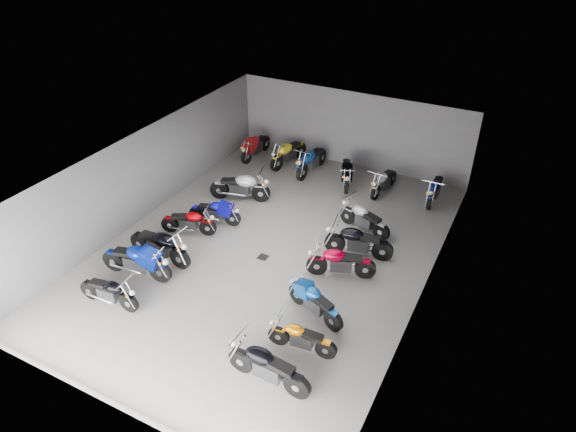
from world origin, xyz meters
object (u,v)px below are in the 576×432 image
at_px(motorcycle_left_f, 241,187).
at_px(motorcycle_back_b, 288,153).
at_px(motorcycle_left_b, 137,261).
at_px(motorcycle_back_f, 435,189).
at_px(drain_grate, 263,257).
at_px(motorcycle_left_e, 215,212).
at_px(motorcycle_back_c, 311,160).
at_px(motorcycle_right_e, 358,242).
at_px(motorcycle_right_b, 301,338).
at_px(motorcycle_right_d, 340,262).
at_px(motorcycle_left_d, 189,222).
at_px(motorcycle_right_c, 314,301).
at_px(motorcycle_left_c, 160,245).
at_px(motorcycle_back_e, 384,181).
at_px(motorcycle_right_f, 364,219).
at_px(motorcycle_right_a, 267,367).
at_px(motorcycle_left_a, 109,292).
at_px(motorcycle_back_d, 347,172).
at_px(motorcycle_back_a, 255,146).

distance_m(motorcycle_left_f, motorcycle_back_b, 3.48).
bearing_deg(motorcycle_left_b, motorcycle_back_f, 134.00).
relative_size(drain_grate, motorcycle_left_e, 0.17).
bearing_deg(motorcycle_back_c, motorcycle_right_e, 133.66).
bearing_deg(motorcycle_back_f, motorcycle_left_f, 25.70).
height_order(motorcycle_right_b, motorcycle_right_d, motorcycle_right_d).
distance_m(motorcycle_left_d, motorcycle_right_c, 5.73).
xyz_separation_m(drain_grate, motorcycle_left_c, (-2.80, -1.60, 0.56)).
bearing_deg(motorcycle_right_e, motorcycle_right_b, 171.05).
height_order(motorcycle_left_b, motorcycle_back_e, motorcycle_left_b).
bearing_deg(motorcycle_back_c, motorcycle_left_d, 77.32).
xyz_separation_m(motorcycle_left_e, motorcycle_right_e, (5.13, 0.49, 0.08)).
bearing_deg(motorcycle_back_c, motorcycle_right_b, 117.59).
bearing_deg(motorcycle_left_c, motorcycle_left_d, -173.46).
xyz_separation_m(motorcycle_left_b, motorcycle_left_f, (0.37, 5.33, -0.01)).
xyz_separation_m(motorcycle_left_e, motorcycle_right_b, (5.29, -3.98, -0.02)).
distance_m(drain_grate, motorcycle_left_b, 3.91).
bearing_deg(motorcycle_right_f, motorcycle_right_a, -160.79).
distance_m(motorcycle_left_c, motorcycle_right_b, 5.79).
bearing_deg(motorcycle_back_f, motorcycle_right_e, 72.60).
relative_size(motorcycle_left_c, motorcycle_back_c, 1.01).
bearing_deg(motorcycle_back_e, drain_grate, 78.05).
bearing_deg(motorcycle_right_d, motorcycle_right_b, 164.15).
bearing_deg(motorcycle_right_c, motorcycle_right_b, -148.32).
height_order(motorcycle_left_d, motorcycle_right_f, motorcycle_right_f).
relative_size(motorcycle_back_e, motorcycle_back_f, 0.98).
height_order(drain_grate, motorcycle_right_e, motorcycle_right_e).
bearing_deg(motorcycle_left_f, motorcycle_left_c, -21.04).
distance_m(motorcycle_right_b, motorcycle_back_f, 9.15).
xyz_separation_m(motorcycle_left_e, motorcycle_right_c, (5.05, -2.65, 0.03)).
bearing_deg(motorcycle_left_e, motorcycle_right_e, 82.30).
xyz_separation_m(motorcycle_left_a, motorcycle_back_d, (3.30, 9.69, 0.05)).
bearing_deg(motorcycle_left_b, motorcycle_right_b, 78.30).
bearing_deg(motorcycle_right_d, motorcycle_right_e, -25.67).
height_order(motorcycle_left_e, motorcycle_back_b, motorcycle_back_b).
relative_size(motorcycle_left_a, motorcycle_left_b, 0.84).
bearing_deg(motorcycle_back_f, motorcycle_right_b, 81.54).
distance_m(motorcycle_right_f, motorcycle_back_f, 3.58).
bearing_deg(motorcycle_left_d, motorcycle_left_b, -18.33).
relative_size(drain_grate, motorcycle_right_b, 0.17).
bearing_deg(motorcycle_right_e, motorcycle_left_e, 84.35).
bearing_deg(motorcycle_right_c, motorcycle_left_d, 94.04).
relative_size(motorcycle_back_a, motorcycle_back_e, 1.08).
xyz_separation_m(motorcycle_right_f, motorcycle_back_b, (-4.65, 3.34, 0.05)).
height_order(motorcycle_left_d, motorcycle_right_c, motorcycle_right_c).
xyz_separation_m(motorcycle_left_c, motorcycle_back_e, (4.89, 7.41, -0.08)).
relative_size(motorcycle_left_d, motorcycle_right_c, 0.97).
bearing_deg(motorcycle_back_e, motorcycle_left_d, 56.90).
relative_size(motorcycle_left_a, motorcycle_back_c, 0.84).
xyz_separation_m(motorcycle_right_b, motorcycle_back_e, (-0.73, 8.80, 0.04)).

